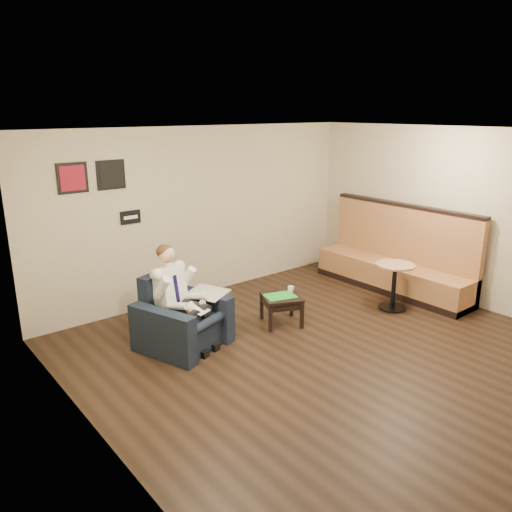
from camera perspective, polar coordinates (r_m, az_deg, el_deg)
ground at (r=6.63m, az=9.02°, el=-11.14°), size 6.00×6.00×0.00m
wall_back at (r=8.34m, az=-6.06°, el=4.95°), size 6.00×0.02×2.80m
wall_left at (r=4.44m, az=-17.20°, el=-6.18°), size 0.02×6.00×2.80m
wall_right at (r=8.55m, az=23.07°, el=4.01°), size 0.02×6.00×2.80m
ceiling at (r=5.90m, az=10.26°, el=13.77°), size 6.00×6.00×0.02m
seating_sign at (r=7.69m, az=-14.15°, el=4.32°), size 0.32×0.02×0.20m
art_print_left at (r=7.29m, az=-20.24°, el=8.36°), size 0.42×0.03×0.42m
art_print_right at (r=7.48m, az=-16.25°, el=8.90°), size 0.42×0.03×0.42m
armchair at (r=6.67m, az=-8.38°, el=-6.41°), size 1.25×1.25×0.96m
seated_man at (r=6.53m, az=-7.61°, el=-5.23°), size 0.89×1.08×1.31m
lap_papers at (r=6.49m, az=-6.87°, el=-5.97°), size 0.32×0.37×0.01m
newspaper at (r=6.83m, az=-5.59°, el=-4.19°), size 0.58×0.64×0.01m
side_table at (r=7.38m, az=2.91°, el=-6.14°), size 0.70×0.70×0.43m
green_folder at (r=7.27m, az=2.76°, el=-4.60°), size 0.51×0.42×0.01m
coffee_mug at (r=7.44m, az=3.96°, el=-3.80°), size 0.11×0.11×0.09m
smartphone at (r=7.45m, az=2.94°, el=-4.09°), size 0.15×0.13×0.01m
banquette at (r=8.89m, az=15.46°, el=0.74°), size 0.68×2.87×1.47m
cafe_table at (r=8.15m, az=15.47°, el=-3.38°), size 0.79×0.79×0.74m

